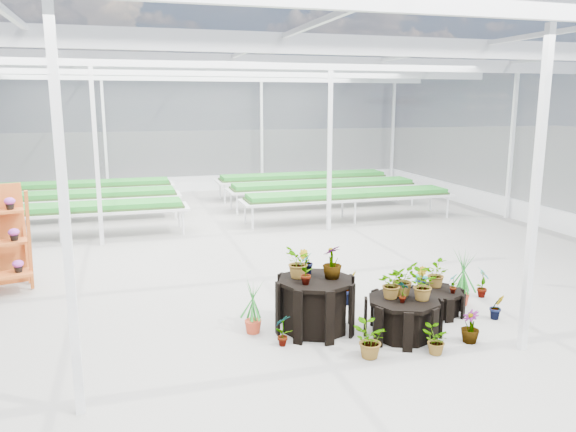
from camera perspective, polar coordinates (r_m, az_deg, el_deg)
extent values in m
plane|color=gray|center=(11.13, -3.25, -6.82)|extent=(24.00, 24.00, 0.00)
cylinder|color=black|center=(8.81, 2.78, -8.97)|extent=(1.25, 1.25, 0.83)
cylinder|color=black|center=(8.80, 11.61, -10.07)|extent=(1.45, 1.45, 0.60)
cylinder|color=black|center=(9.87, 14.87, -8.41)|extent=(0.93, 0.93, 0.40)
imported|color=#1E7224|center=(8.63, 1.11, -4.74)|extent=(0.43, 0.49, 0.50)
imported|color=#1E7224|center=(8.65, 4.52, -4.68)|extent=(0.40, 0.40, 0.52)
imported|color=#1E7224|center=(8.86, 1.84, -4.68)|extent=(0.25, 0.22, 0.39)
imported|color=#1E7224|center=(8.35, 1.82, -5.32)|extent=(0.29, 0.31, 0.50)
imported|color=#1E7224|center=(8.63, 10.41, -6.76)|extent=(0.53, 0.53, 0.45)
imported|color=#1E7224|center=(8.63, 13.38, -6.84)|extent=(0.54, 0.55, 0.46)
imported|color=#1E7224|center=(8.78, 11.52, -6.29)|extent=(0.60, 0.60, 0.50)
imported|color=#1E7224|center=(8.48, 11.61, -7.58)|extent=(0.19, 0.21, 0.33)
imported|color=#1E7224|center=(9.76, 13.38, -6.14)|extent=(0.20, 0.23, 0.38)
imported|color=#1E7224|center=(9.70, 16.44, -6.56)|extent=(0.21, 0.21, 0.34)
imported|color=#1E7224|center=(9.92, 14.70, -5.66)|extent=(0.43, 0.47, 0.47)
imported|color=#1E7224|center=(8.33, -0.53, -11.49)|extent=(0.31, 0.27, 0.49)
imported|color=#1E7224|center=(8.04, 8.16, -12.37)|extent=(0.62, 0.61, 0.52)
imported|color=#1E7224|center=(8.35, 14.69, -12.13)|extent=(0.48, 0.47, 0.41)
imported|color=#1E7224|center=(8.86, 18.02, -10.62)|extent=(0.29, 0.29, 0.49)
imported|color=#1E7224|center=(9.90, 20.44, -8.63)|extent=(0.26, 0.22, 0.42)
imported|color=#1E7224|center=(10.83, 19.16, -6.38)|extent=(0.35, 0.37, 0.58)
imported|color=#1E7224|center=(10.38, 13.31, -6.97)|extent=(0.33, 0.33, 0.52)
imported|color=#1E7224|center=(9.99, 6.11, -7.20)|extent=(0.40, 0.35, 0.60)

